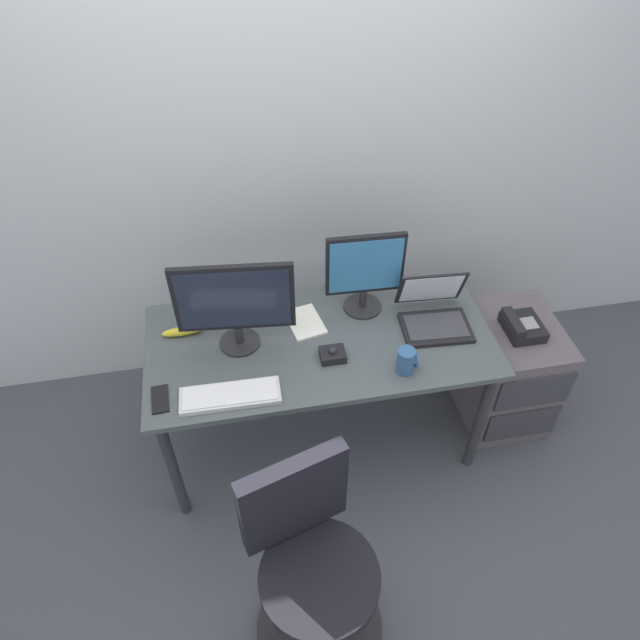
{
  "coord_description": "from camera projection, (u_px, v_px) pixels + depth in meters",
  "views": [
    {
      "loc": [
        -0.33,
        -1.79,
        2.62
      ],
      "look_at": [
        0.0,
        0.0,
        0.86
      ],
      "focal_mm": 32.58,
      "sensor_mm": 36.0,
      "label": 1
    }
  ],
  "objects": [
    {
      "name": "keyboard",
      "position": [
        230.0,
        395.0,
        2.36
      ],
      "size": [
        0.41,
        0.15,
        0.03
      ],
      "color": "silver",
      "rests_on": "desk"
    },
    {
      "name": "desk",
      "position": [
        320.0,
        351.0,
        2.67
      ],
      "size": [
        1.56,
        0.73,
        0.74
      ],
      "color": "#474F50",
      "rests_on": "ground"
    },
    {
      "name": "file_cabinet",
      "position": [
        506.0,
        370.0,
        3.05
      ],
      "size": [
        0.42,
        0.53,
        0.61
      ],
      "color": "#5D5359",
      "rests_on": "ground"
    },
    {
      "name": "office_chair",
      "position": [
        312.0,
        570.0,
        2.16
      ],
      "size": [
        0.52,
        0.54,
        0.97
      ],
      "color": "black",
      "rests_on": "ground"
    },
    {
      "name": "monitor_main",
      "position": [
        235.0,
        303.0,
        2.42
      ],
      "size": [
        0.51,
        0.18,
        0.44
      ],
      "color": "#262628",
      "rests_on": "desk"
    },
    {
      "name": "trackball_mouse",
      "position": [
        333.0,
        354.0,
        2.51
      ],
      "size": [
        0.11,
        0.09,
        0.07
      ],
      "color": "black",
      "rests_on": "desk"
    },
    {
      "name": "paper_notepad",
      "position": [
        305.0,
        322.0,
        2.68
      ],
      "size": [
        0.19,
        0.23,
        0.01
      ],
      "primitive_type": "cube",
      "rotation": [
        0.0,
        0.0,
        0.19
      ],
      "color": "white",
      "rests_on": "desk"
    },
    {
      "name": "laptop",
      "position": [
        434.0,
        313.0,
        2.66
      ],
      "size": [
        0.33,
        0.32,
        0.23
      ],
      "color": "black",
      "rests_on": "desk"
    },
    {
      "name": "banana",
      "position": [
        183.0,
        331.0,
        2.62
      ],
      "size": [
        0.19,
        0.05,
        0.04
      ],
      "primitive_type": "ellipsoid",
      "rotation": [
        0.0,
        0.0,
        0.05
      ],
      "color": "yellow",
      "rests_on": "desk"
    },
    {
      "name": "back_wall",
      "position": [
        291.0,
        129.0,
        2.66
      ],
      "size": [
        6.0,
        0.1,
        2.8
      ],
      "primitive_type": "cube",
      "color": "silver",
      "rests_on": "ground"
    },
    {
      "name": "monitor_side",
      "position": [
        365.0,
        270.0,
        2.6
      ],
      "size": [
        0.36,
        0.18,
        0.41
      ],
      "color": "#262628",
      "rests_on": "desk"
    },
    {
      "name": "cell_phone",
      "position": [
        160.0,
        399.0,
        2.36
      ],
      "size": [
        0.07,
        0.15,
        0.01
      ],
      "primitive_type": "cube",
      "rotation": [
        0.0,
        0.0,
        0.05
      ],
      "color": "black",
      "rests_on": "desk"
    },
    {
      "name": "desk_phone",
      "position": [
        522.0,
        326.0,
        2.8
      ],
      "size": [
        0.17,
        0.2,
        0.09
      ],
      "color": "black",
      "rests_on": "file_cabinet"
    },
    {
      "name": "ground_plane",
      "position": [
        320.0,
        435.0,
        3.12
      ],
      "size": [
        8.0,
        8.0,
        0.0
      ],
      "primitive_type": "plane",
      "color": "#464950"
    },
    {
      "name": "coffee_mug",
      "position": [
        406.0,
        361.0,
        2.44
      ],
      "size": [
        0.09,
        0.08,
        0.12
      ],
      "color": "#2F5682",
      "rests_on": "desk"
    }
  ]
}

